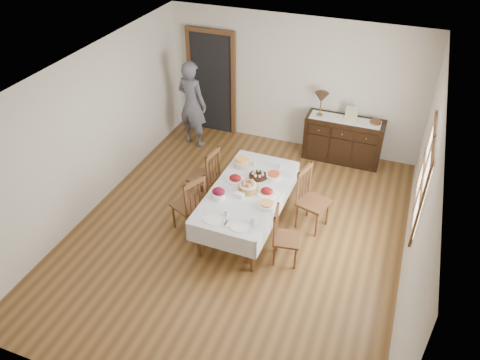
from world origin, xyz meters
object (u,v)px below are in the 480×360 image
(chair_right_far, at_px, (311,198))
(sideboard, at_px, (343,140))
(person, at_px, (192,101))
(dining_table, at_px, (247,195))
(table_lamp, at_px, (321,98))
(chair_left_far, at_px, (206,176))
(chair_right_near, at_px, (284,236))
(chair_left_near, at_px, (190,203))

(chair_right_far, distance_m, sideboard, 2.14)
(chair_right_far, bearing_deg, person, 75.28)
(chair_right_far, xyz_separation_m, sideboard, (0.12, 2.14, -0.10))
(dining_table, xyz_separation_m, table_lamp, (0.53, 2.50, 0.60))
(sideboard, relative_size, table_lamp, 3.16)
(dining_table, xyz_separation_m, sideboard, (1.03, 2.52, -0.19))
(dining_table, bearing_deg, chair_left_far, 157.07)
(chair_left_far, bearing_deg, chair_right_far, 97.88)
(dining_table, relative_size, table_lamp, 4.59)
(person, bearing_deg, sideboard, -158.48)
(chair_right_far, distance_m, person, 3.31)
(person, relative_size, table_lamp, 4.08)
(chair_right_near, xyz_separation_m, person, (-2.66, 2.58, 0.48))
(chair_left_far, xyz_separation_m, chair_right_near, (1.61, -0.90, -0.06))
(sideboard, xyz_separation_m, person, (-2.94, -0.45, 0.50))
(chair_left_far, relative_size, person, 0.55)
(chair_left_far, bearing_deg, person, -140.39)
(chair_right_near, relative_size, person, 0.48)
(dining_table, bearing_deg, person, 133.64)
(chair_left_near, distance_m, chair_left_far, 0.77)
(chair_right_near, bearing_deg, chair_right_far, -19.38)
(dining_table, bearing_deg, chair_right_near, -33.83)
(person, distance_m, table_lamp, 2.50)
(sideboard, bearing_deg, chair_right_near, -95.36)
(dining_table, bearing_deg, chair_right_far, 23.73)
(table_lamp, bearing_deg, chair_left_far, -123.50)
(chair_left_near, bearing_deg, person, -130.60)
(chair_left_far, relative_size, chair_right_far, 0.98)
(chair_left_near, relative_size, chair_right_near, 1.12)
(chair_right_near, height_order, sideboard, chair_right_near)
(chair_right_near, bearing_deg, sideboard, -14.16)
(chair_right_far, xyz_separation_m, table_lamp, (-0.38, 2.12, 0.70))
(dining_table, relative_size, chair_right_far, 2.00)
(dining_table, height_order, person, person)
(chair_right_far, bearing_deg, chair_left_far, 106.12)
(person, height_order, table_lamp, person)
(dining_table, height_order, table_lamp, table_lamp)
(sideboard, bearing_deg, chair_right_far, -93.13)
(chair_left_near, xyz_separation_m, chair_right_near, (1.54, -0.13, -0.06))
(dining_table, height_order, chair_left_near, chair_left_near)
(dining_table, xyz_separation_m, person, (-1.91, 2.07, 0.31))
(sideboard, height_order, person, person)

